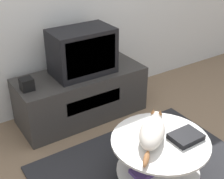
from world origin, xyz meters
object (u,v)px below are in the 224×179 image
Objects in this scene: cat at (152,131)px; tv at (82,52)px; speaker at (27,84)px; dvd_box at (186,137)px.

tv is at bearing 45.35° from cat.
cat is at bearing -92.82° from tv.
tv is at bearing 4.00° from speaker.
cat is at bearing 146.45° from dvd_box.
tv is 5.43× the size of speaker.
cat reaches higher than dvd_box.
speaker is (-0.60, -0.04, -0.17)m from tv.
cat is (0.54, -1.11, -0.06)m from speaker.
cat is (-0.21, 0.14, 0.05)m from dvd_box.
speaker reaches higher than dvd_box.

